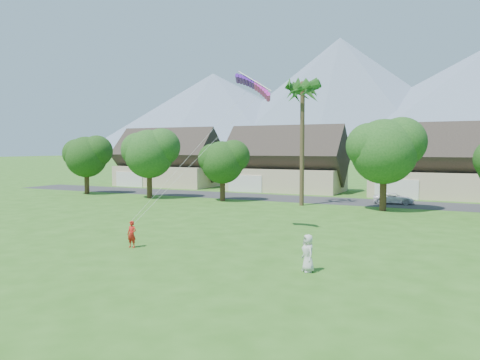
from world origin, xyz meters
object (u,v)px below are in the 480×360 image
Objects in this scene: kite_flyer at (132,234)px; watcher at (308,253)px; parked_car at (394,198)px; parafoil_kite at (255,85)px.

kite_flyer is 10.91m from watcher.
watcher is (10.89, -0.70, 0.11)m from kite_flyer.
parked_car is 1.44× the size of parafoil_kite.
watcher is 0.63× the size of parafoil_kite.
parafoil_kite reaches higher than parked_car.
watcher is 29.50m from parked_car.
parked_car is at bearing 65.48° from kite_flyer.
kite_flyer is 12.59m from parafoil_kite.
parafoil_kite reaches higher than watcher.
parked_car is at bearing 62.50° from parafoil_kite.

